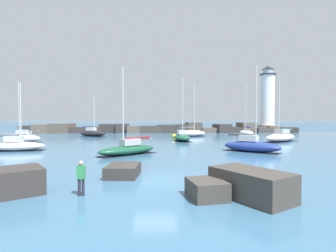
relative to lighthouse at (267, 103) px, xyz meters
The scene contains 16 objects.
ground_plane 58.18m from the lighthouse, 119.72° to the right, with size 600.00×600.00×0.00m, color #3D6B8E.
open_sea_beyond 65.78m from the lighthouse, 115.96° to the left, with size 400.00×116.00×0.01m.
breakwater_jetty 29.45m from the lighthouse, behind, with size 67.31×6.65×2.49m.
lighthouse is the anchor object (origin of this frame).
foreground_rocks 60.74m from the lighthouse, 119.42° to the right, with size 15.14×8.32×1.30m.
sailboat_moored_0 35.24m from the lighthouse, 134.76° to the right, with size 2.87×5.51×9.81m.
sailboat_moored_1 42.54m from the lighthouse, 115.83° to the right, with size 5.93×5.38×9.14m.
sailboat_moored_2 50.70m from the lighthouse, 128.53° to the right, with size 6.15×5.52×8.64m.
sailboat_moored_3 55.02m from the lighthouse, 151.86° to the right, with size 6.21×3.44×8.96m.
sailboat_moored_4 28.65m from the lighthouse, 109.63° to the right, with size 7.39×6.29×10.10m.
sailboat_moored_5 43.53m from the lighthouse, 161.65° to the right, with size 6.25×4.52×7.85m.
sailboat_moored_6 17.58m from the lighthouse, 127.82° to the right, with size 2.48×6.00×10.43m.
sailboat_moored_7 56.96m from the lighthouse, 140.85° to the right, with size 6.06×2.66×7.46m.
sailboat_moored_8 26.68m from the lighthouse, 145.59° to the right, with size 5.82×3.62×10.24m.
mooring_buoy_orange_near 32.09m from the lighthouse, 143.53° to the right, with size 0.77×0.77×0.97m.
person_on_rocks 62.20m from the lighthouse, 121.23° to the right, with size 0.36×0.22×1.65m.
Camera 1 is at (-0.01, -15.16, 3.67)m, focal length 28.00 mm.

